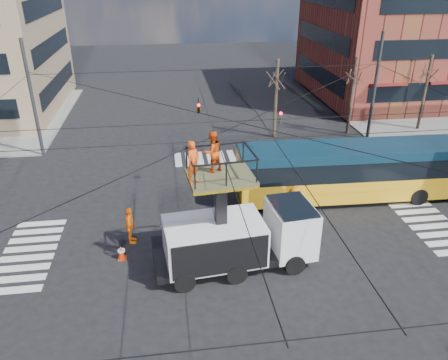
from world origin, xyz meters
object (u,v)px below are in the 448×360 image
utility_truck (239,225)px  flagger (294,204)px  city_bus (349,171)px  worker_ground (130,226)px  traffic_cone (122,252)px

utility_truck → flagger: size_ratio=3.79×
utility_truck → city_bus: (7.15, 5.33, -0.33)m
flagger → worker_ground: bearing=-116.8°
flagger → traffic_cone: bearing=-108.9°
worker_ground → flagger: (8.34, 0.96, 0.01)m
utility_truck → worker_ground: 5.52m
city_bus → flagger: (-3.64, -1.94, -0.78)m
city_bus → flagger: 4.19m
flagger → city_bus: bearing=84.7°
traffic_cone → flagger: bearing=14.5°
utility_truck → flagger: (3.51, 3.39, -1.10)m
traffic_cone → worker_ground: size_ratio=0.36×
traffic_cone → utility_truck: bearing=-12.3°
utility_truck → traffic_cone: size_ratio=10.51×
worker_ground → flagger: flagger is taller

